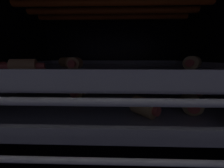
{
  "coord_description": "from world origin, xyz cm",
  "views": [
    {
      "loc": [
        1.07,
        -32.0,
        22.91
      ],
      "look_at": [
        0.0,
        8.81,
        13.85
      ],
      "focal_mm": 19.35,
      "sensor_mm": 36.0,
      "label": 1
    }
  ],
  "objects_px": {
    "pig_in_blanket_lower_6": "(79,91)",
    "pig_in_blanket_lower_9": "(135,82)",
    "pig_in_blanket_upper_1": "(66,62)",
    "pig_in_blanket_lower_4": "(125,88)",
    "pig_in_blanket_upper_5": "(75,63)",
    "pig_in_blanket_lower_10": "(85,82)",
    "oven_rack_upper": "(111,73)",
    "pig_in_blanket_lower_3": "(92,84)",
    "pig_in_blanket_upper_3": "(24,67)",
    "pig_in_blanket_lower_0": "(194,90)",
    "heating_element": "(111,2)",
    "pig_in_blanket_lower_8": "(144,107)",
    "pig_in_blanket_upper_0": "(192,63)",
    "pig_in_blanket_lower_5": "(107,81)",
    "oven_rack_lower": "(111,97)",
    "pig_in_blanket_lower_2": "(72,80)",
    "pig_in_blanket_lower_1": "(191,103)",
    "baking_tray_upper": "(111,69)",
    "baking_tray_lower": "(111,94)"
  },
  "relations": [
    {
      "from": "pig_in_blanket_lower_3",
      "to": "pig_in_blanket_upper_3",
      "type": "bearing_deg",
      "value": -109.43
    },
    {
      "from": "pig_in_blanket_lower_9",
      "to": "pig_in_blanket_upper_0",
      "type": "distance_m",
      "value": 0.18
    },
    {
      "from": "pig_in_blanket_lower_3",
      "to": "pig_in_blanket_lower_8",
      "type": "height_order",
      "value": "pig_in_blanket_lower_8"
    },
    {
      "from": "pig_in_blanket_lower_3",
      "to": "pig_in_blanket_lower_8",
      "type": "bearing_deg",
      "value": -55.81
    },
    {
      "from": "pig_in_blanket_upper_1",
      "to": "pig_in_blanket_upper_5",
      "type": "relative_size",
      "value": 0.97
    },
    {
      "from": "heating_element",
      "to": "pig_in_blanket_lower_0",
      "type": "xyz_separation_m",
      "value": [
        0.21,
        -0.02,
        -0.21
      ]
    },
    {
      "from": "pig_in_blanket_lower_6",
      "to": "baking_tray_upper",
      "type": "distance_m",
      "value": 0.1
    },
    {
      "from": "pig_in_blanket_upper_3",
      "to": "pig_in_blanket_upper_1",
      "type": "bearing_deg",
      "value": 91.25
    },
    {
      "from": "pig_in_blanket_upper_3",
      "to": "oven_rack_upper",
      "type": "bearing_deg",
      "value": 47.68
    },
    {
      "from": "pig_in_blanket_lower_6",
      "to": "pig_in_blanket_lower_9",
      "type": "relative_size",
      "value": 1.05
    },
    {
      "from": "pig_in_blanket_upper_0",
      "to": "pig_in_blanket_upper_5",
      "type": "distance_m",
      "value": 0.26
    },
    {
      "from": "pig_in_blanket_lower_2",
      "to": "pig_in_blanket_lower_4",
      "type": "relative_size",
      "value": 0.84
    },
    {
      "from": "oven_rack_upper",
      "to": "baking_tray_upper",
      "type": "relative_size",
      "value": 1.08
    },
    {
      "from": "pig_in_blanket_lower_5",
      "to": "pig_in_blanket_upper_1",
      "type": "height_order",
      "value": "pig_in_blanket_upper_1"
    },
    {
      "from": "oven_rack_lower",
      "to": "pig_in_blanket_lower_10",
      "type": "xyz_separation_m",
      "value": [
        -0.09,
        0.08,
        0.02
      ]
    },
    {
      "from": "pig_in_blanket_lower_2",
      "to": "heating_element",
      "type": "bearing_deg",
      "value": -38.26
    },
    {
      "from": "pig_in_blanket_lower_3",
      "to": "pig_in_blanket_lower_5",
      "type": "distance_m",
      "value": 0.06
    },
    {
      "from": "pig_in_blanket_lower_0",
      "to": "oven_rack_upper",
      "type": "relative_size",
      "value": 0.1
    },
    {
      "from": "pig_in_blanket_lower_3",
      "to": "pig_in_blanket_lower_9",
      "type": "bearing_deg",
      "value": 15.7
    },
    {
      "from": "oven_rack_upper",
      "to": "baking_tray_upper",
      "type": "xyz_separation_m",
      "value": [
        0.0,
        0.0,
        0.01
      ]
    },
    {
      "from": "baking_tray_lower",
      "to": "baking_tray_upper",
      "type": "bearing_deg",
      "value": 0.0
    },
    {
      "from": "baking_tray_lower",
      "to": "pig_in_blanket_upper_3",
      "type": "distance_m",
      "value": 0.21
    },
    {
      "from": "pig_in_blanket_lower_8",
      "to": "pig_in_blanket_lower_10",
      "type": "height_order",
      "value": "pig_in_blanket_lower_8"
    },
    {
      "from": "pig_in_blanket_lower_10",
      "to": "oven_rack_upper",
      "type": "bearing_deg",
      "value": -40.42
    },
    {
      "from": "pig_in_blanket_lower_3",
      "to": "pig_in_blanket_upper_1",
      "type": "height_order",
      "value": "pig_in_blanket_upper_1"
    },
    {
      "from": "pig_in_blanket_lower_3",
      "to": "pig_in_blanket_lower_8",
      "type": "xyz_separation_m",
      "value": [
        0.12,
        -0.18,
        0.0
      ]
    },
    {
      "from": "heating_element",
      "to": "pig_in_blanket_lower_4",
      "type": "relative_size",
      "value": 8.4
    },
    {
      "from": "pig_in_blanket_lower_4",
      "to": "pig_in_blanket_lower_9",
      "type": "height_order",
      "value": "pig_in_blanket_lower_9"
    },
    {
      "from": "pig_in_blanket_upper_5",
      "to": "oven_rack_upper",
      "type": "bearing_deg",
      "value": 31.15
    },
    {
      "from": "pig_in_blanket_lower_6",
      "to": "pig_in_blanket_lower_9",
      "type": "distance_m",
      "value": 0.2
    },
    {
      "from": "pig_in_blanket_lower_1",
      "to": "pig_in_blanket_lower_3",
      "type": "relative_size",
      "value": 1.24
    },
    {
      "from": "pig_in_blanket_lower_3",
      "to": "pig_in_blanket_upper_3",
      "type": "xyz_separation_m",
      "value": [
        -0.07,
        -0.19,
        0.07
      ]
    },
    {
      "from": "pig_in_blanket_lower_9",
      "to": "pig_in_blanket_upper_0",
      "type": "height_order",
      "value": "pig_in_blanket_upper_0"
    },
    {
      "from": "pig_in_blanket_lower_2",
      "to": "pig_in_blanket_lower_3",
      "type": "height_order",
      "value": "pig_in_blanket_lower_2"
    },
    {
      "from": "pig_in_blanket_lower_2",
      "to": "pig_in_blanket_upper_0",
      "type": "height_order",
      "value": "pig_in_blanket_upper_0"
    },
    {
      "from": "pig_in_blanket_lower_4",
      "to": "pig_in_blanket_upper_5",
      "type": "xyz_separation_m",
      "value": [
        -0.12,
        -0.06,
        0.07
      ]
    },
    {
      "from": "pig_in_blanket_lower_9",
      "to": "pig_in_blanket_upper_5",
      "type": "distance_m",
      "value": 0.22
    },
    {
      "from": "oven_rack_lower",
      "to": "pig_in_blanket_lower_9",
      "type": "relative_size",
      "value": 10.04
    },
    {
      "from": "pig_in_blanket_lower_0",
      "to": "pig_in_blanket_upper_1",
      "type": "xyz_separation_m",
      "value": [
        -0.34,
        0.05,
        0.07
      ]
    },
    {
      "from": "pig_in_blanket_upper_0",
      "to": "pig_in_blanket_lower_2",
      "type": "bearing_deg",
      "value": 153.4
    },
    {
      "from": "pig_in_blanket_lower_6",
      "to": "pig_in_blanket_upper_1",
      "type": "bearing_deg",
      "value": 128.92
    },
    {
      "from": "pig_in_blanket_lower_0",
      "to": "pig_in_blanket_lower_10",
      "type": "distance_m",
      "value": 0.32
    },
    {
      "from": "pig_in_blanket_lower_3",
      "to": "pig_in_blanket_lower_4",
      "type": "distance_m",
      "value": 0.11
    },
    {
      "from": "pig_in_blanket_lower_0",
      "to": "pig_in_blanket_lower_9",
      "type": "height_order",
      "value": "pig_in_blanket_lower_0"
    },
    {
      "from": "pig_in_blanket_lower_2",
      "to": "pig_in_blanket_lower_10",
      "type": "height_order",
      "value": "pig_in_blanket_lower_2"
    },
    {
      "from": "heating_element",
      "to": "pig_in_blanket_upper_3",
      "type": "bearing_deg",
      "value": -132.32
    },
    {
      "from": "pig_in_blanket_lower_1",
      "to": "pig_in_blanket_lower_8",
      "type": "distance_m",
      "value": 0.09
    },
    {
      "from": "pig_in_blanket_lower_5",
      "to": "oven_rack_upper",
      "type": "relative_size",
      "value": 0.09
    },
    {
      "from": "pig_in_blanket_lower_6",
      "to": "pig_in_blanket_upper_0",
      "type": "xyz_separation_m",
      "value": [
        0.26,
        -0.01,
        0.07
      ]
    },
    {
      "from": "pig_in_blanket_lower_8",
      "to": "pig_in_blanket_upper_1",
      "type": "distance_m",
      "value": 0.26
    }
  ]
}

